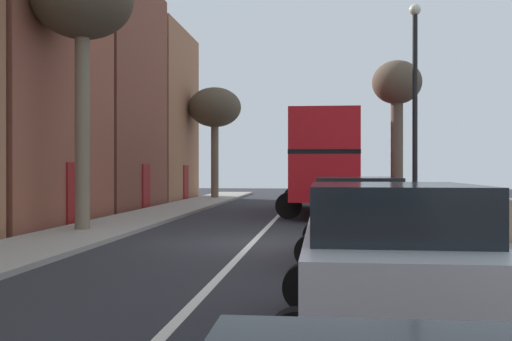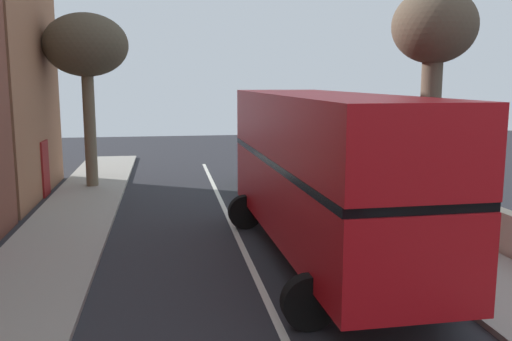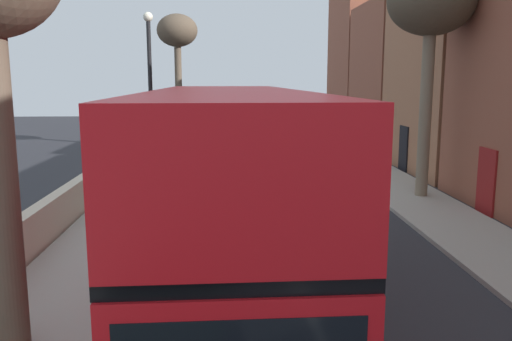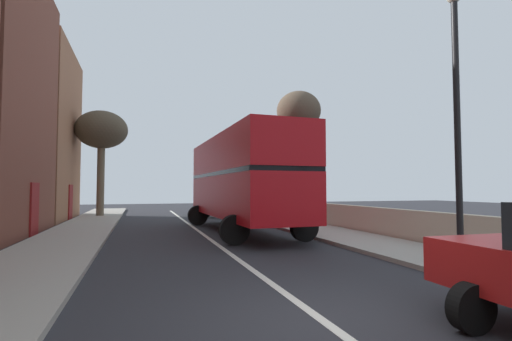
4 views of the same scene
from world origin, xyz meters
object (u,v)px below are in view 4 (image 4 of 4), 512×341
(street_tree_right_1, at_px, (299,119))
(parked_car_green_right_3, at_px, (216,203))
(street_tree_left_0, at_px, (102,132))
(lamppost_right, at_px, (457,102))
(double_decker_bus, at_px, (241,177))

(street_tree_right_1, bearing_deg, parked_car_green_right_3, 107.57)
(parked_car_green_right_3, relative_size, street_tree_left_0, 0.62)
(street_tree_left_0, bearing_deg, street_tree_right_1, -42.21)
(parked_car_green_right_3, bearing_deg, lamppost_right, -84.42)
(double_decker_bus, distance_m, street_tree_right_1, 4.73)
(double_decker_bus, relative_size, lamppost_right, 1.61)
(parked_car_green_right_3, bearing_deg, double_decker_bus, -94.80)
(parked_car_green_right_3, xyz_separation_m, lamppost_right, (1.80, -18.40, 2.91))
(street_tree_left_0, height_order, lamppost_right, street_tree_left_0)
(double_decker_bus, bearing_deg, street_tree_right_1, 23.09)
(double_decker_bus, bearing_deg, street_tree_left_0, 122.24)
(parked_car_green_right_3, distance_m, street_tree_right_1, 9.60)
(street_tree_left_0, xyz_separation_m, street_tree_right_1, (9.99, -9.06, -0.25))
(double_decker_bus, bearing_deg, lamppost_right, -73.64)
(street_tree_left_0, relative_size, lamppost_right, 1.08)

